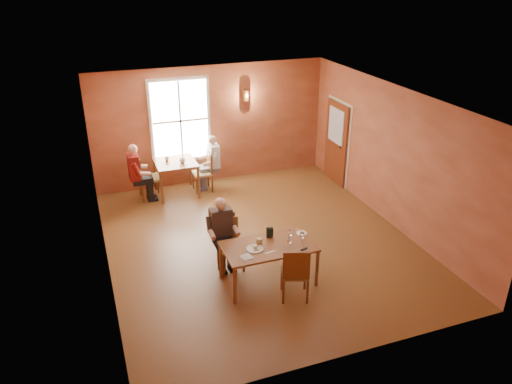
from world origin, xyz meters
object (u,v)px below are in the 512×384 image
object	(u,v)px
chair_diner_white	(202,172)
diner_white	(203,165)
diner_main	(231,238)
second_table	(176,178)
main_table	(268,264)
chair_diner_maroon	(149,177)
chair_diner_main	(230,246)
diner_maroon	(148,171)
chair_empty	(295,271)

from	to	relation	value
chair_diner_white	diner_white	world-z (taller)	diner_white
diner_main	second_table	bearing A→B (deg)	-85.99
main_table	chair_diner_maroon	size ratio (longest dim) A/B	1.47
chair_diner_main	diner_maroon	size ratio (longest dim) A/B	0.69
chair_empty	diner_maroon	size ratio (longest dim) A/B	0.72
second_table	diner_maroon	bearing A→B (deg)	180.00
main_table	chair_diner_maroon	xyz separation A→B (m)	(-1.41, 4.27, 0.17)
diner_maroon	chair_empty	bearing A→B (deg)	19.37
main_table	diner_maroon	bearing A→B (deg)	108.60
chair_diner_white	diner_maroon	distance (m)	1.35
second_table	chair_diner_maroon	world-z (taller)	chair_diner_maroon
chair_diner_white	second_table	bearing A→B (deg)	90.00
chair_diner_white	chair_diner_maroon	distance (m)	1.30
diner_white	chair_diner_white	bearing A→B (deg)	90.00
diner_white	diner_maroon	bearing A→B (deg)	90.00
main_table	diner_white	size ratio (longest dim) A/B	1.20
chair_diner_white	diner_white	bearing A→B (deg)	-90.00
diner_main	chair_diner_maroon	bearing A→B (deg)	-76.05
chair_empty	diner_white	bearing A→B (deg)	112.84
chair_diner_maroon	diner_maroon	bearing A→B (deg)	-90.00
chair_empty	diner_maroon	distance (m)	5.12
second_table	chair_diner_main	bearing A→B (deg)	-85.95
chair_diner_white	diner_maroon	xyz separation A→B (m)	(-1.33, 0.00, 0.21)
chair_diner_main	diner_main	bearing A→B (deg)	90.00
chair_diner_main	second_table	world-z (taller)	chair_diner_main
chair_empty	chair_diner_maroon	size ratio (longest dim) A/B	0.92
chair_diner_main	chair_empty	distance (m)	1.43
chair_diner_maroon	diner_maroon	xyz separation A→B (m)	(-0.03, 0.00, 0.15)
second_table	chair_diner_white	xyz separation A→B (m)	(0.65, 0.00, 0.07)
chair_diner_white	main_table	bearing A→B (deg)	-178.58
chair_diner_main	diner_white	size ratio (longest dim) A/B	0.72
diner_white	diner_maroon	world-z (taller)	diner_maroon
main_table	chair_empty	distance (m)	0.63
diner_white	chair_empty	bearing A→B (deg)	-176.00
chair_diner_white	diner_white	size ratio (longest dim) A/B	0.74
diner_main	chair_diner_white	bearing A→B (deg)	-96.16
chair_diner_white	diner_maroon	size ratio (longest dim) A/B	0.71
main_table	second_table	size ratio (longest dim) A/B	1.65
diner_main	diner_maroon	bearing A→B (deg)	-75.61
chair_diner_main	diner_maroon	world-z (taller)	diner_maroon
chair_diner_maroon	chair_diner_main	bearing A→B (deg)	14.06
diner_main	second_table	distance (m)	3.66
chair_diner_white	diner_white	xyz separation A→B (m)	(0.03, 0.00, 0.18)
diner_maroon	main_table	bearing A→B (deg)	18.60
second_table	diner_maroon	distance (m)	0.73
diner_white	diner_maroon	distance (m)	1.36
main_table	chair_empty	world-z (taller)	chair_empty
second_table	diner_white	distance (m)	0.72
main_table	second_table	distance (m)	4.34
chair_empty	second_table	world-z (taller)	chair_empty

